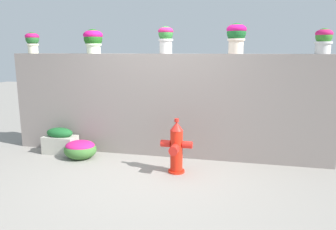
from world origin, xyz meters
TOP-DOWN VIEW (x-y plane):
  - ground_plane at (0.00, 0.00)m, footprint 24.00×24.00m
  - stone_wall at (0.00, 1.14)m, footprint 5.37×0.34m
  - potted_plant_0 at (-2.39, 1.10)m, footprint 0.24×0.24m
  - potted_plant_1 at (-1.24, 1.14)m, footprint 0.33×0.33m
  - potted_plant_2 at (0.04, 1.11)m, footprint 0.25×0.25m
  - potted_plant_3 at (1.15, 1.12)m, footprint 0.31×0.31m
  - potted_plant_4 at (2.39, 1.11)m, footprint 0.25×0.25m
  - fire_hydrant at (0.38, 0.32)m, footprint 0.46×0.37m
  - flower_bush_left at (-1.30, 0.60)m, footprint 0.54×0.49m
  - planter_box at (-1.77, 0.76)m, footprint 0.56×0.31m

SIDE VIEW (x-z plane):
  - ground_plane at x=0.00m, z-range 0.00..0.00m
  - flower_bush_left at x=-1.30m, z-range 0.01..0.32m
  - planter_box at x=-1.77m, z-range -0.01..0.44m
  - fire_hydrant at x=0.38m, z-range -0.03..0.77m
  - stone_wall at x=0.00m, z-range 0.00..1.70m
  - potted_plant_4 at x=2.39m, z-range 1.73..2.10m
  - potted_plant_0 at x=-2.39m, z-range 1.75..2.12m
  - potted_plant_1 at x=-1.24m, z-range 1.74..2.15m
  - potted_plant_2 at x=0.04m, z-range 1.75..2.18m
  - potted_plant_3 at x=1.15m, z-range 1.76..2.22m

